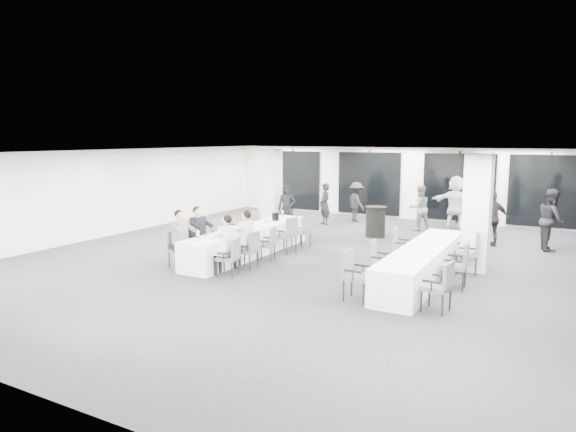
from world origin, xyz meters
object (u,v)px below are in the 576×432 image
object	(u,v)px
chair_main_right_near	(231,255)
ice_bucket_far	(276,217)
chair_main_left_mid	(221,234)
chair_main_right_far	(303,229)
standing_guest_f	(456,199)
chair_main_left_near	(178,247)
chair_side_right_near	(441,284)
banquet_table_main	(249,241)
standing_guest_h	(552,215)
cocktail_table	(376,221)
standing_guest_g	(325,201)
chair_main_left_far	(257,224)
chair_main_left_second	(196,241)
standing_guest_a	(287,206)
standing_guest_c	(356,199)
chair_side_right_far	(470,250)
chair_side_right_mid	(459,262)
standing_guest_b	(419,205)
standing_guest_d	(492,215)
chair_main_right_mid	(269,242)
chair_main_right_second	(250,248)
chair_side_left_far	(400,244)
banquet_table_side	(423,263)
chair_main_right_fourth	(288,233)
chair_side_left_near	(354,272)
chair_side_left_mid	(378,258)
chair_main_left_fourth	(235,231)
ice_bucket_near	(229,229)
standing_guest_e	(479,207)

from	to	relation	value
chair_main_right_near	ice_bucket_far	size ratio (longest dim) A/B	3.71
chair_main_left_mid	chair_main_right_far	size ratio (longest dim) A/B	1.02
chair_main_left_mid	standing_guest_f	world-z (taller)	standing_guest_f
chair_main_left_mid	chair_main_right_near	bearing A→B (deg)	52.59
chair_main_left_near	chair_side_right_near	distance (m)	6.45
banquet_table_main	standing_guest_h	xyz separation A→B (m)	(7.19, 4.62, 0.62)
cocktail_table	standing_guest_g	world-z (taller)	standing_guest_g
standing_guest_f	ice_bucket_far	distance (m)	6.91
banquet_table_main	chair_main_left_far	size ratio (longest dim) A/B	5.46
chair_main_left_second	standing_guest_a	bearing A→B (deg)	-172.28
standing_guest_c	standing_guest_a	bearing A→B (deg)	110.79
chair_main_left_mid	chair_main_left_far	bearing A→B (deg)	-168.30
chair_main_left_mid	chair_side_right_far	xyz separation A→B (m)	(6.45, 1.01, 0.03)
banquet_table_main	chair_main_left_near	bearing A→B (deg)	-112.90
chair_side_right_mid	standing_guest_a	size ratio (longest dim) A/B	0.55
banquet_table_main	chair_main_left_second	world-z (taller)	chair_main_left_second
standing_guest_b	standing_guest_d	bearing A→B (deg)	109.36
chair_main_right_mid	standing_guest_b	world-z (taller)	standing_guest_b
cocktail_table	chair_side_right_far	bearing A→B (deg)	-43.45
chair_side_right_mid	standing_guest_c	xyz separation A→B (m)	(-5.10, 7.26, 0.28)
chair_main_right_second	chair_side_left_far	size ratio (longest dim) A/B	0.98
banquet_table_side	standing_guest_d	xyz separation A→B (m)	(0.87, 4.57, 0.56)
cocktail_table	chair_main_right_second	xyz separation A→B (m)	(-1.34, -5.39, 0.02)
banquet_table_main	chair_main_left_near	world-z (taller)	chair_main_left_near
chair_main_right_fourth	chair_main_right_far	distance (m)	0.95
chair_main_left_second	standing_guest_c	bearing A→B (deg)	-179.82
cocktail_table	chair_side_right_mid	xyz separation A→B (m)	(3.45, -4.71, 0.07)
chair_side_left_near	chair_main_left_mid	bearing A→B (deg)	-114.17
chair_main_right_fourth	chair_main_left_far	bearing A→B (deg)	66.17
chair_main_left_second	standing_guest_b	xyz separation A→B (m)	(3.94, 7.22, 0.36)
chair_main_left_near	chair_side_left_mid	distance (m)	4.91
chair_main_right_far	standing_guest_g	distance (m)	4.07
chair_main_right_fourth	standing_guest_c	bearing A→B (deg)	11.94
chair_main_left_mid	chair_main_right_mid	size ratio (longest dim) A/B	1.08
chair_main_left_mid	ice_bucket_far	size ratio (longest dim) A/B	3.94
standing_guest_a	chair_main_left_far	bearing A→B (deg)	-123.42
chair_side_left_near	chair_side_right_far	world-z (taller)	chair_side_right_far
banquet_table_side	standing_guest_b	bearing A→B (deg)	105.16
banquet_table_main	chair_main_left_fourth	size ratio (longest dim) A/B	5.80
chair_main_right_second	chair_side_left_mid	world-z (taller)	chair_side_left_mid
chair_main_right_near	ice_bucket_near	world-z (taller)	ice_bucket_near
chair_side_right_near	ice_bucket_near	xyz separation A→B (m)	(-5.55, 1.22, 0.35)
standing_guest_a	standing_guest_b	bearing A→B (deg)	7.57
chair_main_left_far	chair_main_right_near	world-z (taller)	chair_main_left_far
chair_main_right_near	standing_guest_h	distance (m)	9.24
banquet_table_main	chair_side_right_mid	size ratio (longest dim) A/B	4.96
chair_main_left_far	chair_main_right_second	world-z (taller)	chair_main_right_second
chair_main_right_mid	chair_main_right_far	bearing A→B (deg)	-14.32
cocktail_table	chair_main_left_far	xyz separation A→B (m)	(-3.00, -2.40, 0.02)
chair_main_left_fourth	standing_guest_e	bearing A→B (deg)	133.92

